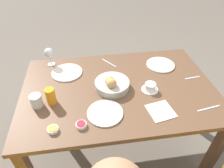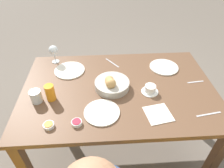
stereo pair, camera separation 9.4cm
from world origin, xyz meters
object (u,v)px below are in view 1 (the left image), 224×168
Objects in this scene: jam_bowl_honey at (53,129)px; plate_far_center at (105,113)px; bread_basket at (112,84)px; jam_bowl_berry at (81,125)px; wine_glass at (49,53)px; fork_silver at (209,108)px; spoon_coffee at (192,78)px; plate_near_left at (160,65)px; knife_silver at (109,63)px; plate_near_right at (67,72)px; water_tumbler at (36,101)px; napkin at (161,111)px; coffee_cup at (150,87)px; juice_glass at (51,96)px.

plate_far_center is at bearing -164.04° from jam_bowl_honey.
bread_basket is 0.40m from jam_bowl_berry.
wine_glass is 1.27m from fork_silver.
bread_basket is 1.96× the size of spoon_coffee.
plate_near_left is at bearing -46.94° from spoon_coffee.
knife_silver is at bearing -94.27° from bread_basket.
plate_near_left is 0.96× the size of plate_near_right.
water_tumbler is at bearing 19.36° from plate_near_left.
bread_basket is 1.03× the size of plate_near_right.
jam_bowl_berry is 0.38× the size of fork_silver.
plate_near_left is at bearing 167.34° from knife_silver.
wine_glass is 1.08× the size of knife_silver.
spoon_coffee is (-1.16, -0.14, -0.04)m from water_tumbler.
napkin is at bearing -174.65° from jam_bowl_berry.
bread_basket is at bearing -26.40° from fork_silver.
water_tumbler reaches higher than napkin.
water_tumbler is 0.57× the size of wine_glass.
wine_glass reaches higher than napkin.
plate_near_left and plate_near_right have the same top height.
water_tumbler is at bearing -11.93° from napkin.
coffee_cup reaches higher than plate_near_right.
spoon_coffee is at bearing 133.06° from plate_near_left.
coffee_cup reaches higher than fork_silver.
fork_silver is at bearing -177.97° from jam_bowl_honey.
coffee_cup is at bearing -87.28° from napkin.
juice_glass is (0.34, -0.15, 0.05)m from plate_far_center.
juice_glass is at bearing 74.56° from plate_near_right.
jam_bowl_berry is 0.35× the size of napkin.
napkin is (-0.61, 0.51, -0.00)m from plate_near_right.
jam_bowl_berry reaches higher than spoon_coffee.
wine_glass is at bearing -17.54° from spoon_coffee.
coffee_cup reaches higher than plate_near_left.
wine_glass is 0.84× the size of napkin.
bread_basket is 0.40m from napkin.
water_tumbler reaches higher than plate_near_left.
plate_near_right is 1.58× the size of wine_glass.
water_tumbler is at bearing 61.82° from plate_near_right.
spoon_coffee is 0.70× the size of napkin.
jam_bowl_honey reaches higher than knife_silver.
plate_near_right is 2.09× the size of juice_glass.
plate_near_left is at bearing -146.33° from jam_bowl_honey.
napkin is (-0.80, 0.17, -0.04)m from water_tumbler.
plate_near_left is 3.64× the size of jam_bowl_berry.
water_tumbler reaches higher than fork_silver.
napkin is at bearing -3.94° from fork_silver.
plate_near_right reaches higher than knife_silver.
bread_basket is at bearing -107.72° from plate_far_center.
wine_glass is 0.75m from jam_bowl_berry.
jam_bowl_berry is (0.15, 0.08, 0.01)m from plate_far_center.
jam_bowl_honey is (-0.02, 0.24, -0.05)m from juice_glass.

